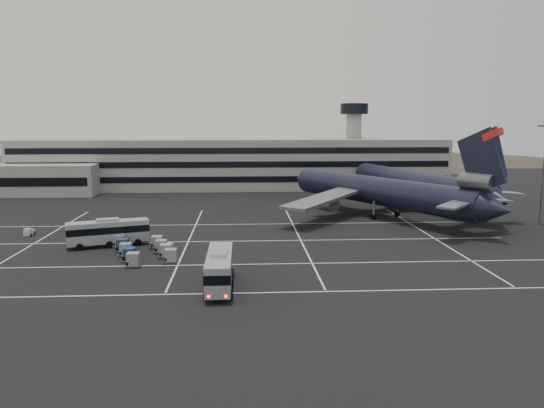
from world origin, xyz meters
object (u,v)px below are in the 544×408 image
(tug_a, at_px, (29,232))
(trijet_main, at_px, (381,191))
(bus_far, at_px, (108,231))
(bus_near, at_px, (219,267))
(uld_cluster, at_px, (143,249))

(tug_a, bearing_deg, trijet_main, 14.34)
(trijet_main, height_order, bus_far, trijet_main)
(bus_near, height_order, uld_cluster, bus_near)
(trijet_main, distance_m, tug_a, 64.89)
(bus_near, relative_size, uld_cluster, 0.88)
(tug_a, xyz_separation_m, uld_cluster, (21.48, -14.44, 0.33))
(trijet_main, relative_size, bus_far, 4.26)
(tug_a, bearing_deg, bus_near, -40.16)
(bus_far, bearing_deg, bus_near, -159.09)
(trijet_main, xyz_separation_m, uld_cluster, (-41.73, -28.35, -4.34))
(bus_near, distance_m, bus_far, 27.94)
(trijet_main, bearing_deg, bus_far, 175.62)
(tug_a, bearing_deg, uld_cluster, -31.99)
(tug_a, bearing_deg, bus_far, -26.90)
(bus_far, xyz_separation_m, uld_cluster, (6.31, -6.09, -1.44))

